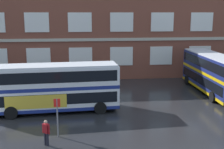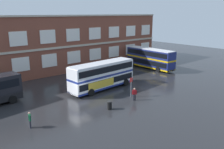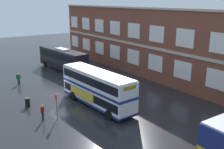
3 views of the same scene
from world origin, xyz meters
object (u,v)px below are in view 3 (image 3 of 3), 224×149
at_px(second_passenger, 42,111).
at_px(touring_coach, 63,59).
at_px(double_decker_near, 97,88).
at_px(station_litter_bin, 27,102).
at_px(waiting_passenger, 18,78).
at_px(bus_stand_flag, 56,104).

bearing_deg(second_passenger, touring_coach, 149.41).
xyz_separation_m(double_decker_near, station_litter_bin, (-4.30, -6.76, -1.63)).
bearing_deg(station_litter_bin, second_passenger, 2.07).
bearing_deg(waiting_passenger, second_passenger, -6.12).
bearing_deg(double_decker_near, second_passenger, -89.03).
xyz_separation_m(bus_stand_flag, station_litter_bin, (-5.05, -1.43, -1.12)).
bearing_deg(touring_coach, waiting_passenger, -66.92).
relative_size(double_decker_near, second_passenger, 6.56).
distance_m(touring_coach, bus_stand_flag, 19.91).
bearing_deg(double_decker_near, station_litter_bin, -122.47).
distance_m(second_passenger, station_litter_bin, 4.44).
bearing_deg(bus_stand_flag, second_passenger, -116.57).
height_order(touring_coach, station_litter_bin, touring_coach).
bearing_deg(touring_coach, second_passenger, -30.59).
distance_m(waiting_passenger, station_litter_bin, 9.20).
distance_m(touring_coach, station_litter_bin, 16.47).
xyz_separation_m(double_decker_near, second_passenger, (0.11, -6.60, -1.22)).
distance_m(double_decker_near, waiting_passenger, 14.37).
bearing_deg(waiting_passenger, touring_coach, 113.08).
bearing_deg(station_litter_bin, waiting_passenger, 169.95).
height_order(waiting_passenger, bus_stand_flag, bus_stand_flag).
xyz_separation_m(double_decker_near, touring_coach, (-17.07, 3.55, -0.24)).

